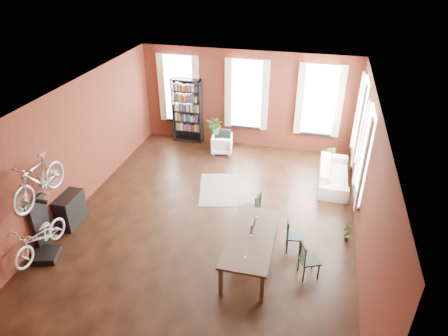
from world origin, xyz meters
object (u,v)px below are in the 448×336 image
(plant_stand, at_px, (217,141))
(white_armchair, at_px, (222,143))
(dining_chair_a, at_px, (244,237))
(dining_chair_d, at_px, (295,235))
(bike_trainer, at_px, (46,255))
(dining_table, at_px, (251,250))
(cream_sofa, at_px, (334,171))
(console_table, at_px, (71,210))
(bookshelf, at_px, (187,111))
(dining_chair_c, at_px, (309,260))
(bicycle_floor, at_px, (36,224))
(dining_chair_b, at_px, (251,209))

(plant_stand, bearing_deg, white_armchair, -45.47)
(white_armchair, bearing_deg, dining_chair_a, 101.17)
(dining_chair_d, relative_size, bike_trainer, 1.59)
(dining_table, relative_size, plant_stand, 4.16)
(bike_trainer, height_order, plant_stand, plant_stand)
(cream_sofa, distance_m, bike_trainer, 7.74)
(white_armchair, relative_size, bike_trainer, 1.28)
(console_table, relative_size, plant_stand, 1.56)
(dining_table, bearing_deg, cream_sofa, 65.76)
(dining_chair_d, bearing_deg, dining_chair_a, 103.05)
(bookshelf, xyz_separation_m, cream_sofa, (4.95, -1.70, -0.69))
(bike_trainer, bearing_deg, dining_chair_c, 8.92)
(bicycle_floor, bearing_deg, cream_sofa, 42.49)
(dining_chair_d, xyz_separation_m, bookshelf, (-4.12, 4.86, 0.69))
(dining_chair_b, distance_m, dining_chair_c, 2.06)
(dining_chair_d, distance_m, white_armchair, 5.09)
(dining_chair_d, distance_m, plant_stand, 5.44)
(dining_chair_a, distance_m, bicycle_floor, 4.42)
(dining_chair_b, bearing_deg, cream_sofa, 151.99)
(dining_chair_a, bearing_deg, console_table, -89.44)
(dining_table, distance_m, cream_sofa, 4.19)
(dining_chair_c, xyz_separation_m, cream_sofa, (0.46, 3.88, -0.01))
(white_armchair, height_order, console_table, console_table)
(dining_chair_b, bearing_deg, bike_trainer, -50.56)
(dining_chair_a, distance_m, console_table, 4.33)
(console_table, relative_size, bicycle_floor, 0.52)
(bicycle_floor, bearing_deg, dining_table, 16.47)
(dining_chair_d, xyz_separation_m, bicycle_floor, (-5.30, -1.58, 0.50))
(dining_chair_a, relative_size, plant_stand, 1.82)
(dining_chair_b, relative_size, white_armchair, 1.39)
(dining_chair_a, xyz_separation_m, dining_chair_d, (1.07, 0.39, -0.05))
(dining_table, distance_m, console_table, 4.54)
(dining_chair_c, height_order, bike_trainer, dining_chair_c)
(dining_chair_d, distance_m, console_table, 5.41)
(dining_chair_d, xyz_separation_m, white_armchair, (-2.76, 4.27, -0.08))
(dining_chair_c, xyz_separation_m, plant_stand, (-3.38, 5.24, -0.16))
(bookshelf, xyz_separation_m, bicycle_floor, (-1.18, -6.45, -0.19))
(dining_chair_a, xyz_separation_m, bicycle_floor, (-4.23, -1.20, 0.45))
(cream_sofa, bearing_deg, bicycle_floor, 127.74)
(console_table, bearing_deg, dining_chair_d, 3.57)
(dining_table, xyz_separation_m, dining_chair_d, (0.87, 0.66, 0.05))
(dining_chair_b, relative_size, plant_stand, 1.81)
(dining_table, relative_size, white_armchair, 3.18)
(dining_chair_b, bearing_deg, dining_chair_c, 57.07)
(dining_chair_c, bearing_deg, bike_trainer, 74.50)
(dining_chair_a, relative_size, dining_chair_d, 1.12)
(dining_chair_c, distance_m, bookshelf, 7.19)
(dining_table, height_order, plant_stand, dining_table)
(dining_chair_b, height_order, bookshelf, bookshelf)
(dining_chair_a, distance_m, cream_sofa, 4.03)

